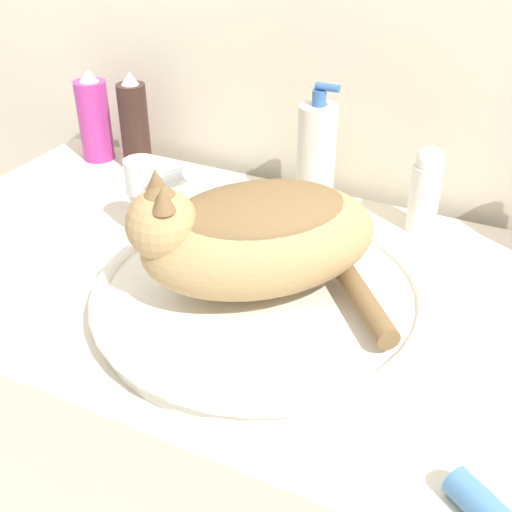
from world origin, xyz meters
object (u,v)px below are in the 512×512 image
at_px(hairspray_can_black, 134,125).
at_px(soap_pump_bottle, 316,156).
at_px(deodorant_stick, 425,190).
at_px(cat, 254,234).
at_px(faucet, 148,192).
at_px(spray_bottle_trigger, 94,119).

bearing_deg(hairspray_can_black, soap_pump_bottle, 0.00).
relative_size(deodorant_stick, hairspray_can_black, 0.77).
bearing_deg(cat, faucet, -66.99).
height_order(cat, soap_pump_bottle, soap_pump_bottle).
xyz_separation_m(faucet, deodorant_stick, (0.37, 0.21, -0.01)).
xyz_separation_m(deodorant_stick, hairspray_can_black, (-0.54, 0.00, 0.01)).
bearing_deg(soap_pump_bottle, spray_bottle_trigger, 180.00).
bearing_deg(hairspray_can_black, faucet, -50.55).
distance_m(deodorant_stick, hairspray_can_black, 0.54).
distance_m(cat, faucet, 0.25).
height_order(soap_pump_bottle, deodorant_stick, soap_pump_bottle).
bearing_deg(hairspray_can_black, deodorant_stick, 0.00).
distance_m(faucet, spray_bottle_trigger, 0.34).
height_order(soap_pump_bottle, spray_bottle_trigger, soap_pump_bottle).
height_order(deodorant_stick, spray_bottle_trigger, spray_bottle_trigger).
bearing_deg(faucet, spray_bottle_trigger, 163.90).
bearing_deg(cat, deodorant_stick, -157.23).
bearing_deg(soap_pump_bottle, hairspray_can_black, 180.00).
bearing_deg(spray_bottle_trigger, cat, -32.25).
xyz_separation_m(cat, deodorant_stick, (0.14, 0.31, -0.05)).
height_order(soap_pump_bottle, hairspray_can_black, soap_pump_bottle).
distance_m(soap_pump_bottle, hairspray_can_black, 0.36).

